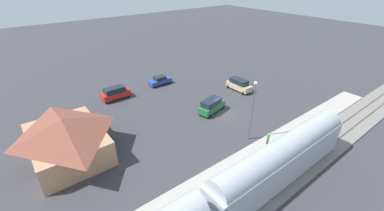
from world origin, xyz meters
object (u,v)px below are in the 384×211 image
at_px(pedestrian_on_platform, 268,138).
at_px(suv_red, 115,93).
at_px(station_building, 66,137).
at_px(suv_green, 212,105).
at_px(light_pole_near_platform, 253,105).
at_px(sedan_blue, 160,80).
at_px(suv_tan, 239,85).

bearing_deg(pedestrian_on_platform, suv_red, 22.03).
bearing_deg(station_building, suv_red, -43.16).
distance_m(suv_green, light_pole_near_platform, 9.58).
bearing_deg(suv_green, pedestrian_on_platform, 178.59).
bearing_deg(station_building, suv_green, -97.13).
relative_size(sedan_blue, suv_red, 0.92).
height_order(suv_tan, suv_green, same).
relative_size(sedan_blue, suv_tan, 0.92).
bearing_deg(station_building, light_pole_near_platform, -119.45).
relative_size(suv_green, light_pole_near_platform, 0.62).
relative_size(pedestrian_on_platform, suv_green, 0.33).
relative_size(pedestrian_on_platform, suv_red, 0.35).
height_order(station_building, suv_red, station_building).
relative_size(suv_red, suv_green, 0.95).
bearing_deg(station_building, pedestrian_on_platform, -123.74).
bearing_deg(suv_green, station_building, 82.87).
height_order(station_building, suv_tan, station_building).
height_order(sedan_blue, light_pole_near_platform, light_pole_near_platform).
bearing_deg(suv_green, light_pole_near_platform, 173.71).
bearing_deg(pedestrian_on_platform, station_building, 56.26).
distance_m(sedan_blue, suv_green, 14.41).
bearing_deg(light_pole_near_platform, sedan_blue, -0.15).
xyz_separation_m(station_building, suv_red, (11.15, -10.45, -1.55)).
distance_m(station_building, sedan_blue, 23.19).
xyz_separation_m(pedestrian_on_platform, suv_red, (24.84, 10.05, -0.13)).
xyz_separation_m(suv_green, light_pole_near_platform, (-8.60, 0.95, 4.11)).
relative_size(station_building, suv_red, 2.30).
height_order(suv_tan, light_pole_near_platform, light_pole_near_platform).
distance_m(pedestrian_on_platform, suv_green, 11.10).
height_order(sedan_blue, suv_red, suv_red).
height_order(pedestrian_on_platform, light_pole_near_platform, light_pole_near_platform).
height_order(suv_red, suv_green, same).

